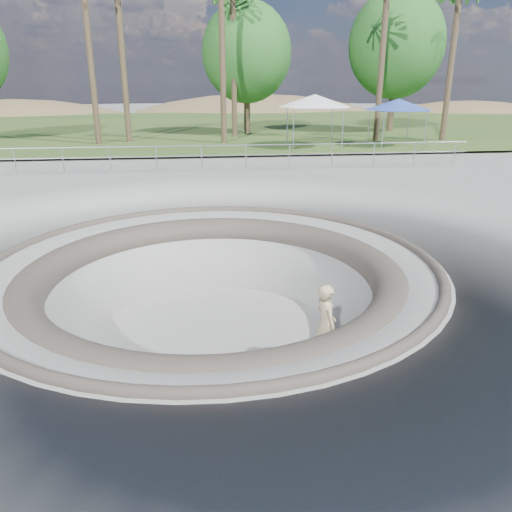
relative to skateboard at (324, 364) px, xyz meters
name	(u,v)px	position (x,y,z in m)	size (l,w,h in m)	color
ground	(212,263)	(-2.27, 1.60, 1.83)	(180.00, 180.00, 0.00)	#A0A09B
skate_bowl	(214,335)	(-2.27, 1.60, 0.00)	(14.00, 14.00, 4.10)	#A0A09B
grass_strip	(197,126)	(-2.27, 35.60, 2.05)	(180.00, 36.00, 0.12)	#2F5120
distant_hills	(226,166)	(1.50, 58.77, -5.19)	(103.20, 45.00, 28.60)	olive
safety_railing	(202,157)	(-2.27, 13.60, 2.52)	(25.00, 0.06, 1.03)	#97999F
skateboard	(324,364)	(0.00, 0.00, 0.00)	(0.93, 0.55, 0.09)	brown
skater	(326,325)	(0.00, 0.00, 0.93)	(0.67, 0.44, 1.83)	#D2BA88
canopy_white	(315,101)	(4.23, 19.60, 4.65)	(5.75, 5.75, 2.91)	#97999F
canopy_blue	(398,105)	(9.15, 19.60, 4.42)	(5.24, 5.24, 2.65)	#97999F
bushy_tree_mid	(247,53)	(1.27, 27.88, 7.54)	(6.20, 5.63, 8.94)	brown
bushy_tree_right	(397,45)	(12.11, 28.14, 8.15)	(6.88, 6.25, 9.92)	brown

